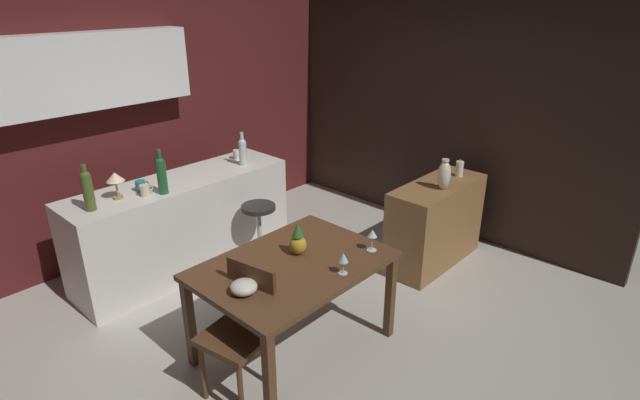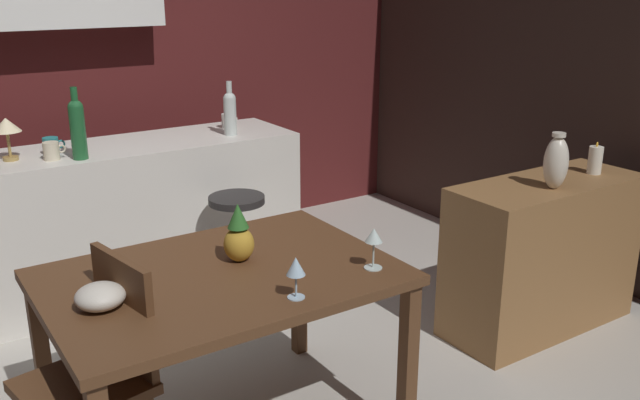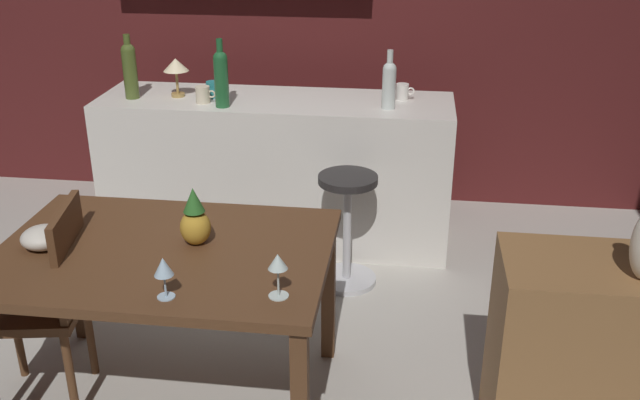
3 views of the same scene
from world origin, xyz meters
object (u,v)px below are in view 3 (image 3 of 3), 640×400
(wine_bottle_green, at_px, (221,76))
(cup_teal, at_px, (213,89))
(chair_near_window, at_px, (48,298))
(wine_bottle_olive, at_px, (130,68))
(wine_glass_left, at_px, (278,264))
(wine_glass_right, at_px, (163,268))
(dining_table, at_px, (165,267))
(sideboard_cabinet, at_px, (640,363))
(bar_stool, at_px, (347,227))
(counter_lamp, at_px, (176,67))
(cup_cream, at_px, (203,95))
(wine_bottle_clear, at_px, (389,83))
(fruit_bowl, at_px, (43,237))
(cup_white, at_px, (403,92))
(pineapple_centerpiece, at_px, (195,220))

(wine_bottle_green, distance_m, cup_teal, 0.25)
(chair_near_window, distance_m, wine_bottle_olive, 1.70)
(wine_glass_left, xyz_separation_m, wine_glass_right, (-0.39, -0.06, -0.01))
(dining_table, distance_m, sideboard_cabinet, 1.87)
(wine_glass_right, xyz_separation_m, cup_teal, (-0.36, 1.98, 0.09))
(cup_teal, bearing_deg, dining_table, -82.13)
(bar_stool, distance_m, counter_lamp, 1.39)
(cup_teal, distance_m, cup_cream, 0.13)
(wine_bottle_clear, height_order, wine_bottle_olive, wine_bottle_olive)
(fruit_bowl, bearing_deg, wine_bottle_clear, 50.81)
(counter_lamp, bearing_deg, sideboard_cabinet, -36.03)
(wine_bottle_clear, bearing_deg, counter_lamp, 176.19)
(wine_glass_right, bearing_deg, chair_near_window, 153.71)
(sideboard_cabinet, relative_size, wine_glass_right, 7.06)
(chair_near_window, relative_size, wine_bottle_clear, 2.73)
(bar_stool, relative_size, wine_bottle_clear, 1.95)
(dining_table, height_order, wine_bottle_clear, wine_bottle_clear)
(wine_glass_right, height_order, counter_lamp, counter_lamp)
(cup_cream, bearing_deg, wine_glass_left, -66.75)
(wine_bottle_green, bearing_deg, cup_white, 15.66)
(wine_bottle_clear, distance_m, cup_cream, 1.07)
(chair_near_window, bearing_deg, wine_bottle_olive, 97.08)
(wine_glass_left, bearing_deg, wine_glass_right, -171.61)
(dining_table, xyz_separation_m, wine_bottle_clear, (0.81, 1.53, 0.39))
(bar_stool, height_order, wine_bottle_green, wine_bottle_green)
(bar_stool, relative_size, wine_bottle_olive, 1.71)
(wine_glass_right, height_order, wine_bottle_green, wine_bottle_green)
(pineapple_centerpiece, relative_size, counter_lamp, 1.06)
(pineapple_centerpiece, height_order, cup_cream, cup_cream)
(sideboard_cabinet, xyz_separation_m, wine_bottle_clear, (-1.04, 1.58, 0.64))
(chair_near_window, relative_size, wine_bottle_olive, 2.40)
(wine_bottle_green, height_order, wine_bottle_clear, wine_bottle_green)
(pineapple_centerpiece, bearing_deg, wine_glass_right, -88.54)
(wine_bottle_olive, bearing_deg, wine_glass_right, -66.45)
(dining_table, relative_size, wine_glass_left, 7.91)
(sideboard_cabinet, bearing_deg, cup_white, 118.51)
(sideboard_cabinet, distance_m, wine_glass_right, 1.80)
(bar_stool, relative_size, counter_lamp, 2.82)
(dining_table, relative_size, wine_bottle_green, 3.43)
(wine_bottle_green, relative_size, cup_teal, 3.26)
(sideboard_cabinet, height_order, bar_stool, sideboard_cabinet)
(wine_bottle_green, relative_size, cup_white, 3.53)
(dining_table, relative_size, bar_stool, 2.06)
(cup_teal, height_order, cup_cream, cup_cream)
(wine_glass_right, xyz_separation_m, cup_cream, (-0.38, 1.85, 0.09))
(cup_white, bearing_deg, wine_bottle_olive, -173.65)
(pineapple_centerpiece, height_order, wine_bottle_clear, wine_bottle_clear)
(sideboard_cabinet, bearing_deg, fruit_bowl, 179.84)
(sideboard_cabinet, xyz_separation_m, fruit_bowl, (-2.33, 0.01, 0.37))
(cup_cream, bearing_deg, wine_bottle_green, -26.45)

